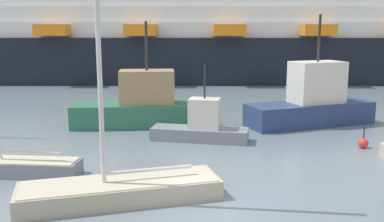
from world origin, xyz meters
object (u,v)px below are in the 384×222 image
(channel_buoy_0, at_px, (363,143))
(sailboat_1, at_px, (12,162))
(fishing_boat_0, at_px, (312,103))
(fishing_boat_1, at_px, (201,127))
(cruise_ship, at_px, (301,31))
(fishing_boat_2, at_px, (143,106))
(channel_buoy_1, at_px, (304,109))
(sailboat_3, at_px, (120,184))

(channel_buoy_0, bearing_deg, sailboat_1, -169.02)
(sailboat_1, distance_m, fishing_boat_0, 18.10)
(fishing_boat_1, xyz_separation_m, cruise_ship, (14.11, 28.65, 5.01))
(channel_buoy_0, distance_m, cruise_ship, 31.67)
(fishing_boat_2, xyz_separation_m, cruise_ship, (17.51, 24.77, 4.53))
(sailboat_1, distance_m, fishing_boat_2, 10.39)
(fishing_boat_2, distance_m, channel_buoy_1, 11.96)
(sailboat_1, bearing_deg, cruise_ship, -115.62)
(fishing_boat_2, relative_size, channel_buoy_1, 6.63)
(fishing_boat_0, height_order, cruise_ship, cruise_ship)
(sailboat_1, bearing_deg, channel_buoy_0, -161.02)
(fishing_boat_2, bearing_deg, fishing_boat_1, -49.66)
(sailboat_3, height_order, channel_buoy_1, sailboat_3)
(fishing_boat_0, relative_size, fishing_boat_2, 1.01)
(sailboat_3, xyz_separation_m, channel_buoy_1, (11.57, 15.58, -0.28))
(fishing_boat_1, bearing_deg, sailboat_1, -133.67)
(fishing_boat_1, relative_size, channel_buoy_0, 4.84)
(channel_buoy_0, distance_m, channel_buoy_1, 9.32)
(fishing_boat_2, bearing_deg, sailboat_3, -91.66)
(fishing_boat_0, xyz_separation_m, channel_buoy_0, (0.87, -5.61, -1.16))
(sailboat_3, bearing_deg, fishing_boat_1, -125.99)
(sailboat_1, xyz_separation_m, fishing_boat_0, (15.77, 8.84, 0.88))
(cruise_ship, bearing_deg, channel_buoy_1, -102.54)
(sailboat_3, bearing_deg, channel_buoy_0, -164.65)
(fishing_boat_1, xyz_separation_m, channel_buoy_0, (8.23, -1.98, -0.51))
(sailboat_1, height_order, cruise_ship, cruise_ship)
(sailboat_1, relative_size, sailboat_3, 0.80)
(sailboat_3, distance_m, cruise_ship, 41.23)
(sailboat_3, height_order, channel_buoy_0, sailboat_3)
(sailboat_3, distance_m, channel_buoy_1, 19.41)
(sailboat_1, distance_m, sailboat_3, 5.72)
(fishing_boat_2, xyz_separation_m, channel_buoy_1, (11.41, 3.46, -0.94))
(sailboat_1, height_order, sailboat_3, sailboat_3)
(fishing_boat_1, relative_size, cruise_ship, 0.06)
(channel_buoy_0, xyz_separation_m, channel_buoy_1, (-0.22, 9.32, 0.05))
(fishing_boat_1, bearing_deg, fishing_boat_2, 145.86)
(sailboat_3, relative_size, fishing_boat_2, 1.60)
(sailboat_1, bearing_deg, sailboat_3, 155.93)
(cruise_ship, bearing_deg, sailboat_3, -112.16)
(sailboat_1, height_order, fishing_boat_2, sailboat_1)
(fishing_boat_0, bearing_deg, sailboat_1, -168.00)
(fishing_boat_2, xyz_separation_m, channel_buoy_0, (11.63, -5.85, -0.99))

